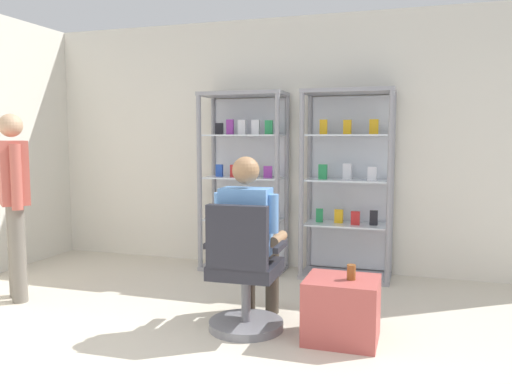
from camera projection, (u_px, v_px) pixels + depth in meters
name	position (u px, v px, depth m)	size (l,w,h in m)	color
back_wall	(300.00, 145.00, 5.56)	(6.00, 0.10, 2.70)	silver
display_cabinet_left	(246.00, 180.00, 5.54)	(0.90, 0.45, 1.90)	gray
display_cabinet_right	(348.00, 184.00, 5.21)	(0.90, 0.45, 1.90)	gray
office_chair	(244.00, 279.00, 3.75)	(0.57, 0.56, 0.96)	slate
seated_shopkeeper	(250.00, 232.00, 3.87)	(0.49, 0.57, 1.29)	#3F382D
storage_crate	(342.00, 309.00, 3.60)	(0.51, 0.44, 0.45)	#B24C47
tea_glass	(351.00, 272.00, 3.55)	(0.06, 0.06, 0.11)	brown
standing_customer	(14.00, 195.00, 4.45)	(0.42, 0.40, 1.63)	slate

